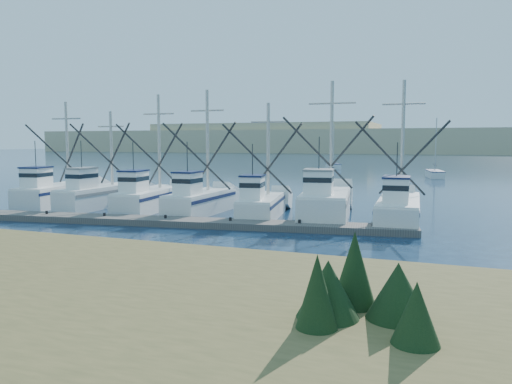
# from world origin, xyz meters

# --- Properties ---
(ground) EXTENTS (500.00, 500.00, 0.00)m
(ground) POSITION_xyz_m (0.00, 0.00, 0.00)
(ground) COLOR #0B1C32
(ground) RESTS_ON ground
(floating_dock) EXTENTS (28.82, 5.69, 0.38)m
(floating_dock) POSITION_xyz_m (-7.66, 6.77, 0.19)
(floating_dock) COLOR #5E5954
(floating_dock) RESTS_ON ground
(dune_ridge) EXTENTS (360.00, 60.00, 10.00)m
(dune_ridge) POSITION_xyz_m (0.00, 210.00, 5.00)
(dune_ridge) COLOR tan
(dune_ridge) RESTS_ON ground
(trawler_fleet) EXTENTS (28.90, 8.91, 8.80)m
(trawler_fleet) POSITION_xyz_m (-7.28, 11.71, 0.96)
(trawler_fleet) COLOR white
(trawler_fleet) RESTS_ON ground
(sailboat_near) EXTENTS (2.68, 6.42, 8.10)m
(sailboat_near) POSITION_xyz_m (6.75, 53.43, 0.49)
(sailboat_near) COLOR white
(sailboat_near) RESTS_ON ground
(sailboat_far) EXTENTS (3.89, 6.22, 8.10)m
(sailboat_far) POSITION_xyz_m (-10.88, 70.91, 0.50)
(sailboat_far) COLOR white
(sailboat_far) RESTS_ON ground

